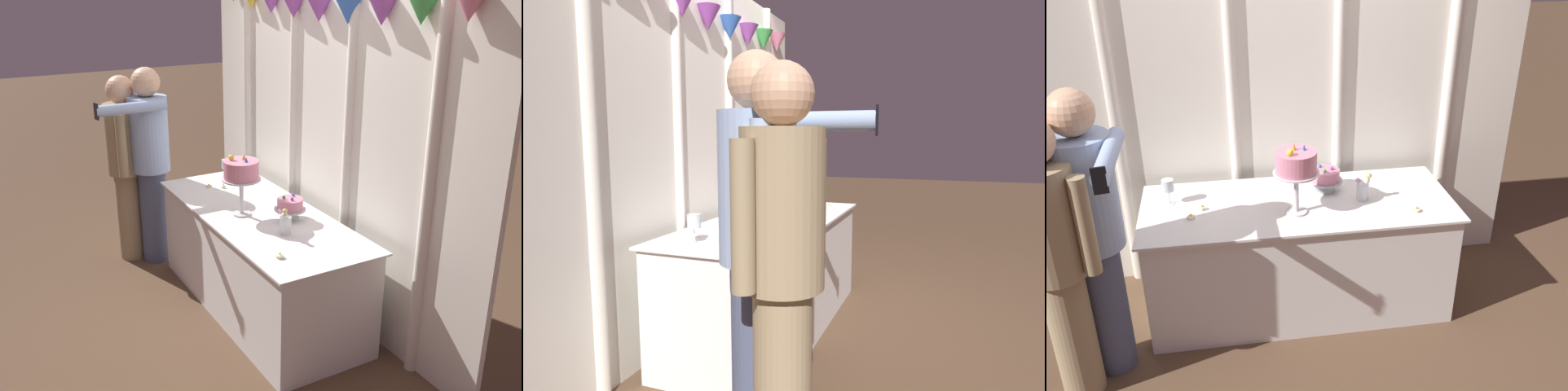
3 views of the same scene
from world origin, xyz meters
The scene contains 12 objects.
ground_plane centered at (0.00, 0.00, 0.00)m, with size 24.00×24.00×0.00m, color brown.
draped_curtain centered at (0.00, 0.60, 1.34)m, with size 3.25×0.17×2.48m.
cake_table centered at (0.00, 0.10, 0.38)m, with size 1.94×0.79×0.77m.
cake_display_nearleft centered at (-0.03, -0.03, 1.08)m, with size 0.27×0.27×0.44m.
cake_display_nearright centered at (0.20, 0.23, 0.87)m, with size 0.22×0.22×0.17m.
wine_glass centered at (-0.79, 0.22, 0.89)m, with size 0.07×0.07×0.16m.
flower_vase centered at (0.41, 0.07, 0.84)m, with size 0.10×0.08×0.19m.
tealight_far_left centered at (-0.66, 0.00, 0.78)m, with size 0.05×0.05×0.03m.
tealight_near_left centered at (-0.59, 0.10, 0.78)m, with size 0.04×0.04×0.04m.
tealight_near_right centered at (0.69, -0.13, 0.78)m, with size 0.05×0.05×0.03m.
guest_girl_blue_dress centered at (-1.15, -0.31, 0.94)m, with size 0.44×0.68×1.67m.
guest_man_dark_suit centered at (-1.30, -0.47, 0.89)m, with size 0.45×0.40×1.60m.
Camera 2 is at (-2.82, -1.04, 1.33)m, focal length 31.12 mm.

